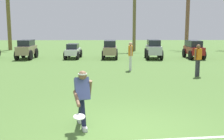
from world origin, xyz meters
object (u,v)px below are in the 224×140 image
(parked_car_slot_d, at_px, (110,49))
(parked_car_slot_f, at_px, (194,49))
(frisbee_thrower, at_px, (82,96))
(palm_tree_far_left, at_px, (8,15))
(teammate_midfield, at_px, (130,53))
(palm_tree_left_of_centre, at_px, (134,14))
(parked_car_slot_c, at_px, (73,51))
(palm_tree_right_of_centre, at_px, (188,13))
(parked_car_slot_b, at_px, (27,49))
(teammate_near_sideline, at_px, (198,57))
(frisbee_in_flight, at_px, (79,117))
(parked_car_slot_e, at_px, (154,49))

(parked_car_slot_d, xyz_separation_m, parked_car_slot_f, (6.28, -0.10, 0.00))
(frisbee_thrower, relative_size, palm_tree_far_left, 0.25)
(teammate_midfield, xyz_separation_m, palm_tree_left_of_centre, (1.30, 11.64, 2.55))
(parked_car_slot_d, bearing_deg, parked_car_slot_c, -179.55)
(palm_tree_left_of_centre, height_order, palm_tree_right_of_centre, palm_tree_right_of_centre)
(palm_tree_right_of_centre, bearing_deg, parked_car_slot_b, -149.68)
(teammate_near_sideline, height_order, palm_tree_left_of_centre, palm_tree_left_of_centre)
(frisbee_in_flight, height_order, palm_tree_left_of_centre, palm_tree_left_of_centre)
(parked_car_slot_d, height_order, palm_tree_far_left, palm_tree_far_left)
(teammate_near_sideline, relative_size, parked_car_slot_b, 0.66)
(frisbee_thrower, height_order, palm_tree_right_of_centre, palm_tree_right_of_centre)
(frisbee_in_flight, bearing_deg, palm_tree_left_of_centre, 81.39)
(parked_car_slot_f, distance_m, palm_tree_right_of_centre, 8.87)
(parked_car_slot_c, distance_m, palm_tree_far_left, 10.53)
(teammate_near_sideline, xyz_separation_m, palm_tree_far_left, (-14.07, 14.73, 2.51))
(palm_tree_right_of_centre, bearing_deg, parked_car_slot_e, -119.89)
(teammate_near_sideline, height_order, parked_car_slot_b, teammate_near_sideline)
(teammate_midfield, bearing_deg, parked_car_slot_b, 142.95)
(palm_tree_far_left, bearing_deg, parked_car_slot_c, -45.34)
(parked_car_slot_f, bearing_deg, palm_tree_right_of_centre, 77.85)
(frisbee_thrower, bearing_deg, teammate_midfield, 77.74)
(frisbee_thrower, distance_m, parked_car_slot_f, 15.97)
(frisbee_in_flight, relative_size, teammate_near_sideline, 0.20)
(parked_car_slot_d, relative_size, parked_car_slot_f, 1.01)
(teammate_midfield, distance_m, palm_tree_left_of_centre, 11.99)
(parked_car_slot_f, height_order, palm_tree_far_left, palm_tree_far_left)
(parked_car_slot_e, bearing_deg, frisbee_in_flight, -105.31)
(frisbee_thrower, relative_size, teammate_midfield, 0.91)
(frisbee_in_flight, distance_m, parked_car_slot_d, 15.15)
(frisbee_in_flight, distance_m, palm_tree_left_of_centre, 21.53)
(frisbee_thrower, xyz_separation_m, palm_tree_right_of_centre, (8.87, 22.47, 2.87))
(teammate_midfield, relative_size, palm_tree_left_of_centre, 0.27)
(teammate_near_sideline, xyz_separation_m, palm_tree_left_of_centre, (-1.83, 13.51, 2.55))
(frisbee_in_flight, relative_size, palm_tree_far_left, 0.05)
(parked_car_slot_d, distance_m, parked_car_slot_f, 6.28)
(frisbee_in_flight, xyz_separation_m, parked_car_slot_d, (0.83, 15.13, 0.20))
(frisbee_in_flight, height_order, parked_car_slot_c, parked_car_slot_c)
(parked_car_slot_c, bearing_deg, palm_tree_far_left, 134.66)
(parked_car_slot_f, bearing_deg, parked_car_slot_d, 179.10)
(parked_car_slot_b, xyz_separation_m, parked_car_slot_e, (9.39, -0.07, 0.00))
(palm_tree_right_of_centre, bearing_deg, frisbee_thrower, -111.55)
(teammate_near_sideline, distance_m, parked_car_slot_b, 12.68)
(teammate_midfield, height_order, parked_car_slot_d, teammate_midfield)
(frisbee_in_flight, relative_size, palm_tree_left_of_centre, 0.05)
(teammate_midfield, relative_size, parked_car_slot_b, 0.66)
(frisbee_in_flight, height_order, parked_car_slot_d, parked_car_slot_d)
(parked_car_slot_b, relative_size, parked_car_slot_c, 1.05)
(frisbee_thrower, bearing_deg, parked_car_slot_c, 97.66)
(parked_car_slot_e, xyz_separation_m, parked_car_slot_f, (3.05, 0.20, -0.02))
(frisbee_in_flight, distance_m, parked_car_slot_e, 15.38)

